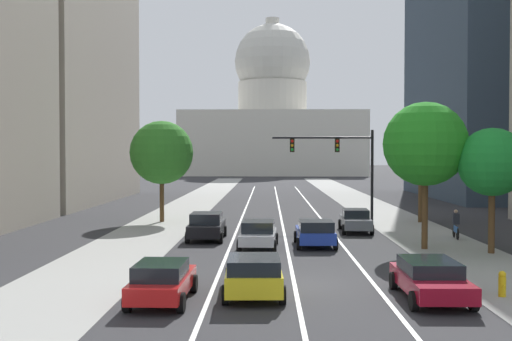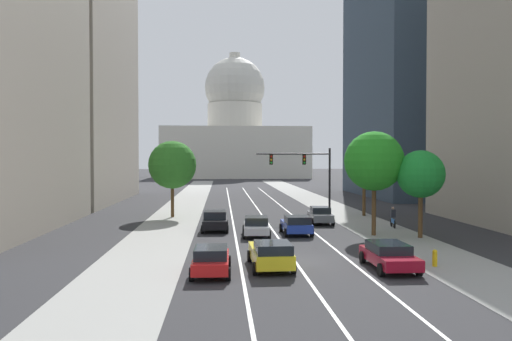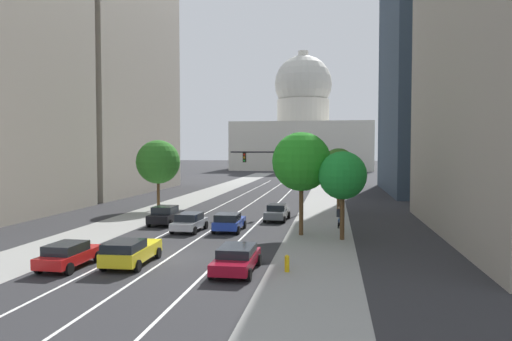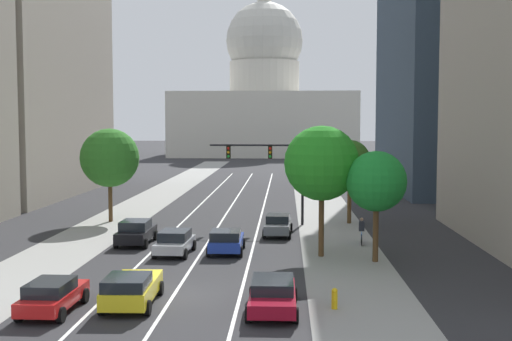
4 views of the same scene
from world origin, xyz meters
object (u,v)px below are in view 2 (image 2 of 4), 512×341
at_px(car_black, 215,220).
at_px(car_silver, 256,226).
at_px(car_red, 211,259).
at_px(street_tree_far_right, 421,174).
at_px(street_tree_near_left, 172,165).
at_px(fire_hydrant, 435,258).
at_px(car_crimson, 389,255).
at_px(capitol_building, 235,135).
at_px(car_blue, 296,225).
at_px(street_tree_mid_right, 364,167).
at_px(cyclist, 393,217).
at_px(car_gray, 320,215).
at_px(car_yellow, 271,254).
at_px(traffic_signal_mast, 307,168).
at_px(street_tree_near_right, 374,161).

relative_size(car_black, car_silver, 1.08).
height_order(car_red, car_black, car_black).
xyz_separation_m(street_tree_far_right, street_tree_near_left, (-18.94, 14.05, 0.51)).
xyz_separation_m(car_black, car_silver, (3.04, -3.06, -0.05)).
relative_size(fire_hydrant, street_tree_near_left, 0.12).
relative_size(car_crimson, street_tree_far_right, 0.75).
height_order(capitol_building, fire_hydrant, capitol_building).
bearing_deg(car_blue, street_tree_mid_right, -35.92).
bearing_deg(car_blue, car_red, 153.70).
bearing_deg(cyclist, car_gray, 65.98).
height_order(car_silver, street_tree_mid_right, street_tree_mid_right).
distance_m(car_gray, street_tree_near_left, 15.11).
height_order(car_yellow, car_red, car_yellow).
distance_m(capitol_building, car_silver, 116.64).
bearing_deg(car_yellow, cyclist, -39.49).
bearing_deg(capitol_building, car_crimson, -87.95).
relative_size(car_crimson, traffic_signal_mast, 0.65).
distance_m(traffic_signal_mast, street_tree_far_right, 14.38).
relative_size(capitol_building, traffic_signal_mast, 5.81).
bearing_deg(street_tree_far_right, street_tree_near_right, 155.66).
bearing_deg(cyclist, car_blue, 116.52).
height_order(traffic_signal_mast, street_tree_near_right, street_tree_near_right).
distance_m(cyclist, street_tree_near_right, 6.73).
distance_m(traffic_signal_mast, street_tree_near_left, 12.97).
bearing_deg(car_silver, cyclist, -69.16).
xyz_separation_m(car_blue, street_tree_mid_right, (8.52, 12.01, 4.11)).
bearing_deg(car_red, capitol_building, -0.92).
xyz_separation_m(capitol_building, car_yellow, (-1.51, -127.05, -11.83)).
bearing_deg(fire_hydrant, street_tree_near_right, 89.91).
distance_m(car_crimson, fire_hydrant, 2.65).
distance_m(car_red, car_silver, 12.48).
distance_m(car_black, street_tree_near_left, 11.18).
bearing_deg(car_blue, fire_hydrant, -154.56).
height_order(capitol_building, car_yellow, capitol_building).
bearing_deg(car_gray, car_yellow, 163.55).
xyz_separation_m(car_red, car_crimson, (9.12, 0.63, -0.01)).
distance_m(car_yellow, car_silver, 11.02).
relative_size(cyclist, street_tree_mid_right, 0.26).
bearing_deg(car_gray, car_crimson, -177.70).
height_order(car_blue, traffic_signal_mast, traffic_signal_mast).
height_order(car_red, car_silver, car_silver).
bearing_deg(street_tree_near_left, car_yellow, -72.85).
height_order(car_black, street_tree_far_right, street_tree_far_right).
xyz_separation_m(car_gray, car_blue, (-3.04, -6.35, 0.01)).
bearing_deg(street_tree_mid_right, fire_hydrant, -96.96).
relative_size(car_blue, car_red, 0.96).
bearing_deg(street_tree_near_right, car_yellow, -128.76).
distance_m(car_gray, car_blue, 7.04).
bearing_deg(traffic_signal_mast, capitol_building, 92.28).
bearing_deg(car_red, fire_hydrant, -83.83).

